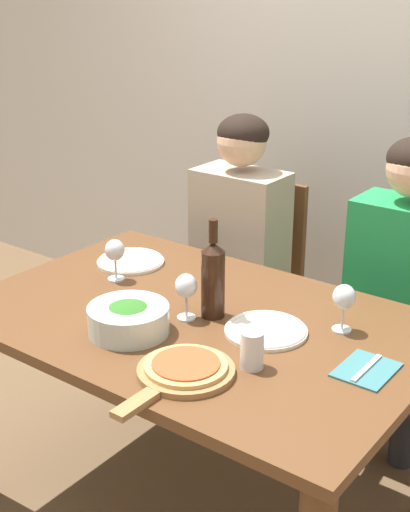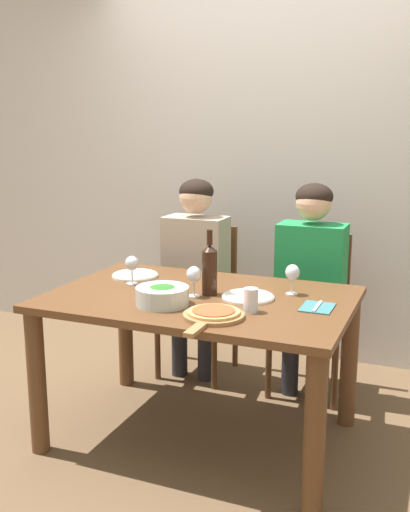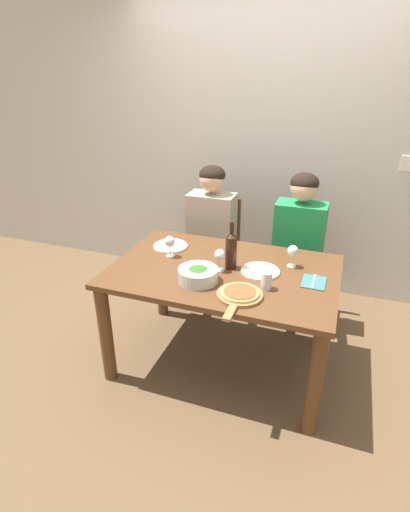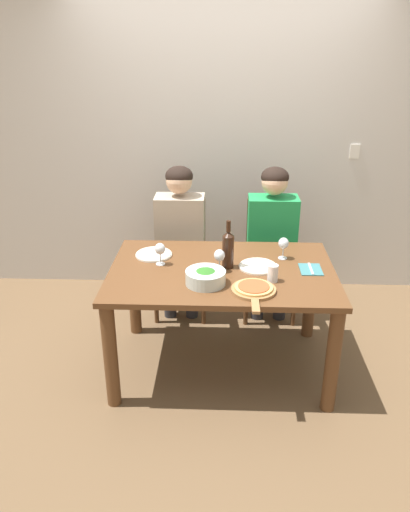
{
  "view_description": "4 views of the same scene",
  "coord_description": "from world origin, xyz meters",
  "px_view_note": "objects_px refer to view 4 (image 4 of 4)",
  "views": [
    {
      "loc": [
        1.24,
        -1.61,
        1.75
      ],
      "look_at": [
        -0.0,
        0.04,
        0.94
      ],
      "focal_mm": 50.0,
      "sensor_mm": 36.0,
      "label": 1
    },
    {
      "loc": [
        1.09,
        -2.59,
        1.56
      ],
      "look_at": [
        0.0,
        0.06,
        0.94
      ],
      "focal_mm": 42.0,
      "sensor_mm": 36.0,
      "label": 2
    },
    {
      "loc": [
        0.67,
        -2.22,
        1.94
      ],
      "look_at": [
        -0.15,
        0.04,
        0.8
      ],
      "focal_mm": 28.0,
      "sensor_mm": 36.0,
      "label": 3
    },
    {
      "loc": [
        -0.0,
        -2.93,
        2.13
      ],
      "look_at": [
        -0.12,
        0.07,
        0.81
      ],
      "focal_mm": 35.0,
      "sensor_mm": 36.0,
      "label": 4
    }
  ],
  "objects_px": {
    "broccoli_bowl": "(206,277)",
    "pizza_on_board": "(254,290)",
    "wine_glass_left": "(161,250)",
    "person_man": "(273,230)",
    "chair_left": "(182,252)",
    "chair_right": "(270,253)",
    "person_woman": "(180,229)",
    "fork_on_napkin": "(311,269)",
    "dinner_plate_left": "(154,254)",
    "water_tumbler": "(273,273)",
    "dinner_plate_right": "(259,266)",
    "wine_glass_centre": "(220,256)",
    "wine_glass_right": "(284,244)",
    "wine_bottle": "(229,249)"
  },
  "relations": [
    {
      "from": "broccoli_bowl",
      "to": "pizza_on_board",
      "type": "xyz_separation_m",
      "value": [
        0.29,
        -0.1,
        -0.03
      ]
    },
    {
      "from": "pizza_on_board",
      "to": "wine_glass_left",
      "type": "distance_m",
      "value": 0.71
    },
    {
      "from": "broccoli_bowl",
      "to": "person_man",
      "type": "bearing_deg",
      "value": 62.28
    },
    {
      "from": "chair_left",
      "to": "chair_right",
      "type": "bearing_deg",
      "value": 0.0
    },
    {
      "from": "person_woman",
      "to": "fork_on_napkin",
      "type": "distance_m",
      "value": 1.15
    },
    {
      "from": "dinner_plate_left",
      "to": "person_woman",
      "type": "bearing_deg",
      "value": 74.86
    },
    {
      "from": "dinner_plate_left",
      "to": "water_tumbler",
      "type": "xyz_separation_m",
      "value": [
        0.78,
        -0.36,
        0.04
      ]
    },
    {
      "from": "pizza_on_board",
      "to": "person_man",
      "type": "bearing_deg",
      "value": 79.08
    },
    {
      "from": "person_woman",
      "to": "broccoli_bowl",
      "type": "xyz_separation_m",
      "value": [
        0.23,
        -0.92,
        0.04
      ]
    },
    {
      "from": "person_woman",
      "to": "dinner_plate_right",
      "type": "xyz_separation_m",
      "value": [
        0.57,
        -0.68,
        0.0
      ]
    },
    {
      "from": "pizza_on_board",
      "to": "wine_glass_centre",
      "type": "xyz_separation_m",
      "value": [
        -0.21,
        0.27,
        0.09
      ]
    },
    {
      "from": "wine_glass_right",
      "to": "fork_on_napkin",
      "type": "relative_size",
      "value": 0.84
    },
    {
      "from": "wine_glass_left",
      "to": "broccoli_bowl",
      "type": "bearing_deg",
      "value": -41.06
    },
    {
      "from": "broccoli_bowl",
      "to": "wine_glass_centre",
      "type": "relative_size",
      "value": 1.63
    },
    {
      "from": "person_woman",
      "to": "pizza_on_board",
      "type": "height_order",
      "value": "person_woman"
    },
    {
      "from": "person_man",
      "to": "wine_glass_right",
      "type": "distance_m",
      "value": 0.54
    },
    {
      "from": "chair_left",
      "to": "wine_bottle",
      "type": "bearing_deg",
      "value": -64.85
    },
    {
      "from": "pizza_on_board",
      "to": "wine_glass_centre",
      "type": "relative_size",
      "value": 2.7
    },
    {
      "from": "person_woman",
      "to": "pizza_on_board",
      "type": "relative_size",
      "value": 3.06
    },
    {
      "from": "dinner_plate_left",
      "to": "broccoli_bowl",
      "type": "bearing_deg",
      "value": -48.07
    },
    {
      "from": "chair_left",
      "to": "person_man",
      "type": "relative_size",
      "value": 0.75
    },
    {
      "from": "person_man",
      "to": "wine_glass_left",
      "type": "bearing_deg",
      "value": -140.49
    },
    {
      "from": "broccoli_bowl",
      "to": "water_tumbler",
      "type": "height_order",
      "value": "water_tumbler"
    },
    {
      "from": "pizza_on_board",
      "to": "wine_glass_left",
      "type": "height_order",
      "value": "wine_glass_left"
    },
    {
      "from": "chair_left",
      "to": "wine_glass_centre",
      "type": "height_order",
      "value": "chair_left"
    },
    {
      "from": "wine_glass_centre",
      "to": "fork_on_napkin",
      "type": "bearing_deg",
      "value": 4.25
    },
    {
      "from": "chair_right",
      "to": "wine_glass_left",
      "type": "relative_size",
      "value": 6.19
    },
    {
      "from": "dinner_plate_left",
      "to": "pizza_on_board",
      "type": "distance_m",
      "value": 0.83
    },
    {
      "from": "wine_glass_left",
      "to": "water_tumbler",
      "type": "distance_m",
      "value": 0.75
    },
    {
      "from": "water_tumbler",
      "to": "wine_glass_right",
      "type": "bearing_deg",
      "value": 74.01
    },
    {
      "from": "dinner_plate_left",
      "to": "pizza_on_board",
      "type": "relative_size",
      "value": 0.62
    },
    {
      "from": "wine_glass_left",
      "to": "chair_right",
      "type": "bearing_deg",
      "value": 43.93
    },
    {
      "from": "broccoli_bowl",
      "to": "wine_glass_centre",
      "type": "xyz_separation_m",
      "value": [
        0.08,
        0.18,
        0.06
      ]
    },
    {
      "from": "chair_left",
      "to": "dinner_plate_right",
      "type": "height_order",
      "value": "chair_left"
    },
    {
      "from": "person_woman",
      "to": "pizza_on_board",
      "type": "bearing_deg",
      "value": -62.85
    },
    {
      "from": "person_man",
      "to": "dinner_plate_left",
      "type": "bearing_deg",
      "value": -149.33
    },
    {
      "from": "chair_right",
      "to": "person_woman",
      "type": "height_order",
      "value": "person_woman"
    },
    {
      "from": "fork_on_napkin",
      "to": "broccoli_bowl",
      "type": "bearing_deg",
      "value": -161.8
    },
    {
      "from": "pizza_on_board",
      "to": "water_tumbler",
      "type": "bearing_deg",
      "value": 50.17
    },
    {
      "from": "wine_glass_left",
      "to": "fork_on_napkin",
      "type": "xyz_separation_m",
      "value": [
        0.98,
        -0.05,
        -0.1
      ]
    },
    {
      "from": "chair_right",
      "to": "dinner_plate_left",
      "type": "height_order",
      "value": "chair_right"
    },
    {
      "from": "wine_glass_centre",
      "to": "wine_bottle",
      "type": "bearing_deg",
      "value": 50.32
    },
    {
      "from": "broccoli_bowl",
      "to": "pizza_on_board",
      "type": "bearing_deg",
      "value": -18.55
    },
    {
      "from": "chair_left",
      "to": "wine_glass_centre",
      "type": "xyz_separation_m",
      "value": [
        0.32,
        -0.86,
        0.34
      ]
    },
    {
      "from": "water_tumbler",
      "to": "wine_glass_centre",
      "type": "bearing_deg",
      "value": 158.87
    },
    {
      "from": "dinner_plate_right",
      "to": "chair_left",
      "type": "bearing_deg",
      "value": 125.81
    },
    {
      "from": "broccoli_bowl",
      "to": "dinner_plate_right",
      "type": "distance_m",
      "value": 0.42
    },
    {
      "from": "broccoli_bowl",
      "to": "dinner_plate_right",
      "type": "bearing_deg",
      "value": 36.25
    },
    {
      "from": "pizza_on_board",
      "to": "wine_glass_right",
      "type": "distance_m",
      "value": 0.55
    },
    {
      "from": "broccoli_bowl",
      "to": "pizza_on_board",
      "type": "relative_size",
      "value": 0.61
    }
  ]
}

